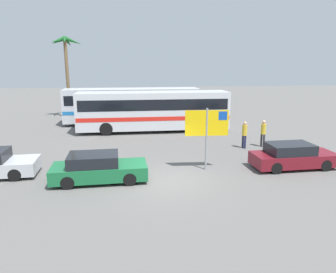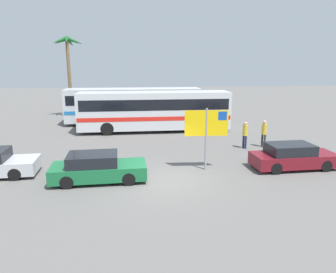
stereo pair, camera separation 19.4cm
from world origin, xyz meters
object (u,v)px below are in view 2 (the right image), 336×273
object	(u,v)px
pedestrian_near_sign	(264,131)
car_green	(97,168)
bus_front_coach	(154,109)
car_maroon	(293,157)
pedestrian_by_bus	(245,133)
ferry_sign	(207,126)
bus_rear_coach	(134,104)

from	to	relation	value
pedestrian_near_sign	car_green	bearing A→B (deg)	-16.33
bus_front_coach	pedestrian_near_sign	distance (m)	8.90
car_maroon	pedestrian_by_bus	bearing A→B (deg)	103.13
ferry_sign	pedestrian_near_sign	world-z (taller)	ferry_sign
car_maroon	ferry_sign	bearing A→B (deg)	174.06
bus_rear_coach	ferry_sign	world-z (taller)	ferry_sign
car_maroon	pedestrian_by_bus	xyz separation A→B (m)	(-1.10, 4.11, 0.41)
bus_rear_coach	car_maroon	distance (m)	15.93
bus_rear_coach	pedestrian_near_sign	world-z (taller)	bus_rear_coach
ferry_sign	car_maroon	bearing A→B (deg)	-0.79
car_maroon	car_green	world-z (taller)	same
ferry_sign	pedestrian_by_bus	world-z (taller)	ferry_sign
car_green	ferry_sign	bearing A→B (deg)	8.50
bus_rear_coach	pedestrian_near_sign	bearing A→B (deg)	-48.15
bus_front_coach	ferry_sign	xyz separation A→B (m)	(1.97, -9.75, 0.54)
bus_front_coach	bus_rear_coach	world-z (taller)	same
car_green	pedestrian_near_sign	distance (m)	11.35
bus_front_coach	ferry_sign	size ratio (longest dim) A/B	3.74
bus_rear_coach	pedestrian_near_sign	size ratio (longest dim) A/B	6.75
bus_rear_coach	car_green	bearing A→B (deg)	-97.24
ferry_sign	pedestrian_by_bus	bearing A→B (deg)	51.23
bus_front_coach	pedestrian_by_bus	bearing A→B (deg)	-47.88
car_green	pedestrian_near_sign	xyz separation A→B (m)	(10.19, 4.98, 0.41)
car_maroon	bus_front_coach	bearing A→B (deg)	120.92
bus_front_coach	pedestrian_by_bus	distance (m)	8.07
car_green	pedestrian_by_bus	distance (m)	10.06
car_maroon	pedestrian_near_sign	world-z (taller)	pedestrian_near_sign
bus_front_coach	car_maroon	distance (m)	12.04
car_maroon	pedestrian_by_bus	distance (m)	4.28
bus_front_coach	bus_rear_coach	distance (m)	3.93
bus_front_coach	bus_rear_coach	bearing A→B (deg)	114.51
car_green	pedestrian_by_bus	bearing A→B (deg)	26.52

